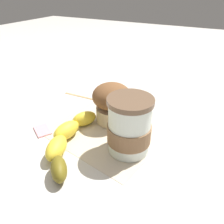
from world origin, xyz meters
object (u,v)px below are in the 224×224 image
Objects in this scene: muffin at (112,102)px; banana at (67,139)px; coffee_cup at (129,127)px; sugar_packet at (42,130)px.

muffin reaches higher than banana.
coffee_cup reaches higher than muffin.
muffin is at bearing -136.92° from sugar_packet.
coffee_cup is 2.38× the size of sugar_packet.
coffee_cup is 0.11m from muffin.
muffin is 0.14m from banana.
coffee_cup is 1.19× the size of muffin.
sugar_packet is (0.21, 0.04, -0.05)m from coffee_cup.
muffin is at bearing -44.10° from coffee_cup.
banana is at bearing 168.93° from sugar_packet.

